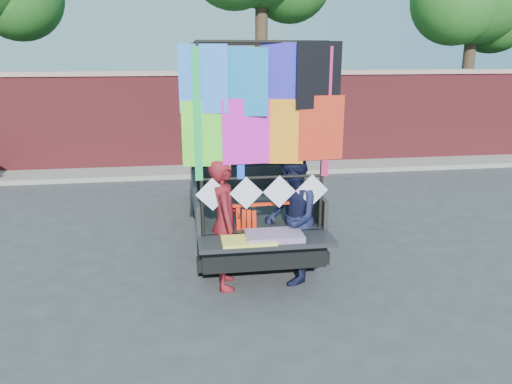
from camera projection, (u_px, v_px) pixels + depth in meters
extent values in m
plane|color=#38383A|center=(282.00, 271.00, 7.30)|extent=(90.00, 90.00, 0.00)
cube|color=maroon|center=(232.00, 122.00, 13.62)|extent=(30.00, 0.35, 2.50)
cube|color=tan|center=(231.00, 73.00, 13.27)|extent=(30.00, 0.45, 0.12)
cube|color=gray|center=(235.00, 170.00, 13.28)|extent=(30.00, 1.20, 0.12)
cylinder|color=#38281C|center=(261.00, 64.00, 14.51)|extent=(0.36, 0.36, 5.46)
cylinder|color=#38281C|center=(467.00, 79.00, 15.56)|extent=(0.36, 0.36, 4.55)
sphere|color=#215C1A|center=(493.00, 14.00, 15.54)|extent=(2.40, 2.40, 2.40)
sphere|color=#215C1A|center=(456.00, 0.00, 14.54)|extent=(2.60, 2.60, 2.60)
cylinder|color=black|center=(198.00, 201.00, 9.61)|extent=(0.21, 0.64, 0.64)
cylinder|color=black|center=(205.00, 253.00, 7.14)|extent=(0.21, 0.64, 0.64)
cylinder|color=black|center=(275.00, 198.00, 9.83)|extent=(0.21, 0.64, 0.64)
cylinder|color=black|center=(307.00, 247.00, 7.35)|extent=(0.21, 0.64, 0.64)
cube|color=black|center=(246.00, 213.00, 8.39)|extent=(1.64, 4.05, 0.29)
cube|color=black|center=(252.00, 210.00, 7.63)|extent=(1.73, 2.22, 0.10)
cube|color=black|center=(196.00, 199.00, 7.45)|extent=(0.06, 2.22, 0.43)
cube|color=black|center=(306.00, 195.00, 7.69)|extent=(0.06, 2.22, 0.43)
cube|color=black|center=(243.00, 180.00, 8.61)|extent=(1.73, 0.06, 0.43)
cube|color=black|center=(237.00, 165.00, 9.48)|extent=(1.73, 1.54, 1.20)
cube|color=#8C9EAD|center=(239.00, 149.00, 8.97)|extent=(1.54, 0.06, 0.53)
cube|color=#8C9EAD|center=(233.00, 148.00, 10.12)|extent=(1.54, 0.10, 0.67)
cube|color=black|center=(231.00, 165.00, 10.56)|extent=(1.69, 0.87, 0.53)
cube|color=black|center=(267.00, 241.00, 6.34)|extent=(1.73, 0.53, 0.06)
cube|color=black|center=(264.00, 261.00, 6.65)|extent=(1.78, 0.14, 0.17)
cylinder|color=black|center=(200.00, 142.00, 6.21)|extent=(0.05, 0.05, 2.41)
cylinder|color=black|center=(195.00, 121.00, 8.14)|extent=(0.05, 0.05, 2.41)
cylinder|color=black|center=(323.00, 139.00, 6.44)|extent=(0.05, 0.05, 2.41)
cylinder|color=black|center=(290.00, 119.00, 8.37)|extent=(0.05, 0.05, 2.41)
cylinder|color=black|center=(263.00, 42.00, 6.00)|extent=(1.64, 0.04, 0.04)
cylinder|color=black|center=(242.00, 44.00, 7.92)|extent=(1.64, 0.04, 0.04)
cylinder|color=black|center=(195.00, 43.00, 6.85)|extent=(0.04, 2.07, 0.04)
cylinder|color=black|center=(306.00, 43.00, 7.08)|extent=(0.04, 2.07, 0.04)
cylinder|color=black|center=(263.00, 177.00, 6.46)|extent=(1.64, 0.04, 0.04)
cube|color=#3581FF|center=(204.00, 79.00, 6.00)|extent=(0.60, 0.01, 0.82)
cube|color=#157DC5|center=(244.00, 79.00, 6.03)|extent=(0.60, 0.01, 0.82)
cube|color=#2D28C8|center=(282.00, 79.00, 6.13)|extent=(0.60, 0.01, 0.82)
cube|color=black|center=(321.00, 78.00, 6.17)|extent=(0.60, 0.01, 0.82)
cube|color=#52F92B|center=(205.00, 131.00, 6.17)|extent=(0.60, 0.01, 0.82)
cube|color=#F61BCA|center=(244.00, 130.00, 6.20)|extent=(0.60, 0.01, 0.82)
cube|color=orange|center=(282.00, 129.00, 6.30)|extent=(0.60, 0.01, 0.82)
cube|color=red|center=(320.00, 129.00, 6.34)|extent=(0.60, 0.01, 0.82)
cube|color=green|center=(197.00, 116.00, 6.08)|extent=(0.10, 0.01, 1.64)
cube|color=#C82155|center=(327.00, 113.00, 6.32)|extent=(0.10, 0.01, 1.64)
cube|color=#1C49FF|center=(240.00, 115.00, 6.16)|extent=(0.10, 0.01, 1.64)
cube|color=white|center=(213.00, 194.00, 6.39)|extent=(0.44, 0.01, 0.44)
cube|color=white|center=(246.00, 193.00, 6.45)|extent=(0.44, 0.01, 0.44)
cube|color=white|center=(279.00, 192.00, 6.51)|extent=(0.44, 0.01, 0.44)
cube|color=white|center=(312.00, 190.00, 6.58)|extent=(0.44, 0.01, 0.44)
cube|color=#E1323E|center=(274.00, 236.00, 6.34)|extent=(0.72, 0.43, 0.08)
cube|color=#E8F24C|center=(249.00, 240.00, 6.23)|extent=(0.67, 0.39, 0.04)
imported|color=maroon|center=(224.00, 223.00, 6.61)|extent=(0.44, 0.66, 1.80)
imported|color=#151936|center=(291.00, 219.00, 6.78)|extent=(0.74, 0.92, 1.80)
cube|color=red|center=(258.00, 204.00, 6.63)|extent=(0.85, 0.09, 0.04)
cube|color=red|center=(238.00, 225.00, 6.65)|extent=(0.05, 0.02, 0.49)
cube|color=red|center=(244.00, 226.00, 6.66)|extent=(0.05, 0.02, 0.49)
cube|color=red|center=(249.00, 227.00, 6.68)|extent=(0.05, 0.02, 0.49)
cube|color=red|center=(254.00, 228.00, 6.69)|extent=(0.05, 0.02, 0.49)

